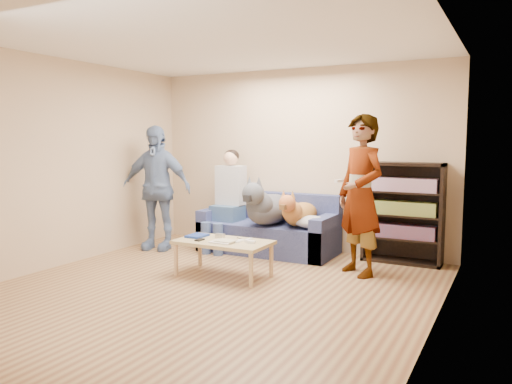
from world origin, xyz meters
The scene contains 26 objects.
ground centered at (0.00, 0.00, 0.00)m, with size 5.00×5.00×0.00m, color brown.
ceiling centered at (0.00, 0.00, 2.60)m, with size 5.00×5.00×0.00m, color white.
wall_back centered at (0.00, 2.50, 1.30)m, with size 4.50×4.50×0.00m, color tan.
wall_left centered at (-2.25, 0.00, 1.30)m, with size 5.00×5.00×0.00m, color tan.
wall_right centered at (2.25, 0.00, 1.30)m, with size 5.00×5.00×0.00m, color tan.
blanket centered at (0.46, 1.89, 0.51)m, with size 0.47×0.40×0.16m, color #A9A9AD.
person_standing_right centered at (1.22, 1.51, 0.94)m, with size 0.69×0.45×1.89m, color gray.
person_standing_left centered at (-1.78, 1.48, 0.90)m, with size 1.05×0.44×1.79m, color #7081B3.
held_controller centered at (1.02, 1.31, 1.12)m, with size 0.04×0.13×0.03m, color white.
notebook_blue centered at (-0.56, 0.74, 0.43)m, with size 0.20×0.26×0.03m, color navy.
papers centered at (-0.11, 0.59, 0.43)m, with size 0.26×0.20×0.01m, color silver.
magazine centered at (-0.08, 0.61, 0.44)m, with size 0.22×0.17×0.01m, color #B7B192.
camera_silver centered at (-0.28, 0.81, 0.45)m, with size 0.11×0.06×0.05m, color silver.
controller_a centered at (0.12, 0.79, 0.43)m, with size 0.04×0.13×0.03m, color white.
controller_b centered at (0.20, 0.71, 0.43)m, with size 0.09×0.06×0.03m, color white.
headphone_cup_a centered at (0.04, 0.67, 0.43)m, with size 0.07×0.07×0.02m, color white.
headphone_cup_b centered at (0.04, 0.75, 0.43)m, with size 0.07×0.07×0.02m, color white.
pen_orange centered at (-0.18, 0.53, 0.42)m, with size 0.01×0.01×0.14m, color orange.
pen_black centered at (-0.04, 0.87, 0.42)m, with size 0.01×0.01×0.14m, color black.
wallet centered at (-0.41, 0.57, 0.43)m, with size 0.07×0.12×0.01m, color black.
sofa centered at (-0.25, 2.10, 0.28)m, with size 1.90×0.85×0.82m.
person_seated centered at (-0.87, 1.97, 0.77)m, with size 0.40×0.73×1.47m.
dog_gray centered at (-0.18, 1.85, 0.67)m, with size 0.48×1.28×0.70m.
dog_tan centered at (0.25, 1.95, 0.61)m, with size 0.36×1.14×0.53m.
coffee_table centered at (-0.16, 0.69, 0.37)m, with size 1.10×0.60×0.42m.
bookshelf centered at (1.55, 2.33, 0.68)m, with size 1.00×0.34×1.30m.
Camera 1 is at (2.83, -4.18, 1.60)m, focal length 35.00 mm.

